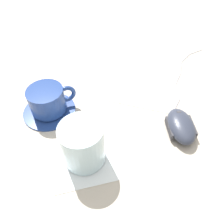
{
  "coord_description": "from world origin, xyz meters",
  "views": [
    {
      "loc": [
        -0.3,
        0.16,
        0.39
      ],
      "look_at": [
        -0.02,
        -0.0,
        0.03
      ],
      "focal_mm": 35.0,
      "sensor_mm": 36.0,
      "label": 1
    }
  ],
  "objects_px": {
    "saucer": "(50,110)",
    "drinking_glass": "(83,144)",
    "computer_mouse": "(181,126)",
    "coffee_cup": "(48,100)"
  },
  "relations": [
    {
      "from": "saucer",
      "to": "drinking_glass",
      "type": "bearing_deg",
      "value": -173.66
    },
    {
      "from": "saucer",
      "to": "drinking_glass",
      "type": "height_order",
      "value": "drinking_glass"
    },
    {
      "from": "coffee_cup",
      "to": "drinking_glass",
      "type": "xyz_separation_m",
      "value": [
        -0.16,
        -0.01,
        0.01
      ]
    },
    {
      "from": "computer_mouse",
      "to": "coffee_cup",
      "type": "bearing_deg",
      "value": 47.69
    },
    {
      "from": "saucer",
      "to": "computer_mouse",
      "type": "relative_size",
      "value": 1.09
    },
    {
      "from": "coffee_cup",
      "to": "computer_mouse",
      "type": "height_order",
      "value": "coffee_cup"
    },
    {
      "from": "coffee_cup",
      "to": "drinking_glass",
      "type": "bearing_deg",
      "value": -175.01
    },
    {
      "from": "saucer",
      "to": "coffee_cup",
      "type": "xyz_separation_m",
      "value": [
        0.0,
        -0.0,
        0.03
      ]
    },
    {
      "from": "saucer",
      "to": "drinking_glass",
      "type": "xyz_separation_m",
      "value": [
        -0.16,
        -0.02,
        0.04
      ]
    },
    {
      "from": "saucer",
      "to": "drinking_glass",
      "type": "relative_size",
      "value": 1.34
    }
  ]
}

